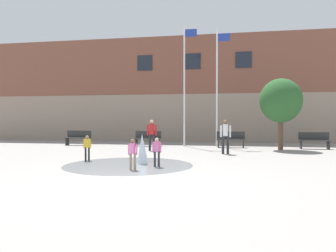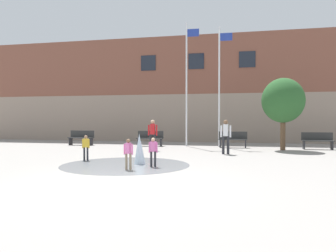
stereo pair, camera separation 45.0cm
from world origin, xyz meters
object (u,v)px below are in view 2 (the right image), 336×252
object	(u,v)px
child_in_fountain	(128,152)
park_bench_under_left_flagpole	(150,138)
park_bench_near_trashcan	(233,139)
child_running	(153,150)
park_bench_far_left	(81,137)
flagpole_right	(220,83)
teen_by_trashcan	(153,133)
flagpole_left	(187,81)
child_with_pink_shirt	(86,146)
street_tree_near_building	(283,101)
adult_watching	(226,134)
park_bench_far_right	(317,140)

from	to	relation	value
child_in_fountain	park_bench_under_left_flagpole	bearing A→B (deg)	-169.26
park_bench_near_trashcan	child_running	xyz separation A→B (m)	(-2.53, -8.30, 0.10)
park_bench_far_left	park_bench_under_left_flagpole	world-z (taller)	same
park_bench_far_left	flagpole_right	size ratio (longest dim) A/B	0.23
child_in_fountain	teen_by_trashcan	bearing A→B (deg)	-172.43
park_bench_near_trashcan	flagpole_right	world-z (taller)	flagpole_right
teen_by_trashcan	flagpole_left	bearing A→B (deg)	154.32
child_with_pink_shirt	flagpole_left	distance (m)	8.84
park_bench_far_left	child_with_pink_shirt	world-z (taller)	child_with_pink_shirt
child_running	street_tree_near_building	bearing A→B (deg)	17.85
child_with_pink_shirt	street_tree_near_building	bearing A→B (deg)	18.80
child_with_pink_shirt	flagpole_left	world-z (taller)	flagpole_left
child_in_fountain	adult_watching	bearing A→B (deg)	151.90
adult_watching	flagpole_left	distance (m)	5.67
teen_by_trashcan	park_bench_far_right	bearing A→B (deg)	103.24
child_in_fountain	child_running	bearing A→B (deg)	142.18
street_tree_near_building	teen_by_trashcan	bearing A→B (deg)	-165.51
adult_watching	child_in_fountain	bearing A→B (deg)	-22.81
park_bench_under_left_flagpole	adult_watching	size ratio (longest dim) A/B	1.01
park_bench_near_trashcan	adult_watching	distance (m)	3.72
park_bench_far_left	teen_by_trashcan	size ratio (longest dim) A/B	1.01
flagpole_right	child_with_pink_shirt	bearing A→B (deg)	-121.70
flagpole_left	flagpole_right	xyz separation A→B (m)	(1.94, 0.00, -0.18)
park_bench_under_left_flagpole	park_bench_near_trashcan	world-z (taller)	same
child_in_fountain	flagpole_right	world-z (taller)	flagpole_right
park_bench_near_trashcan	teen_by_trashcan	xyz separation A→B (m)	(-4.01, -2.72, 0.45)
park_bench_under_left_flagpole	child_running	bearing A→B (deg)	-74.09
park_bench_under_left_flagpole	teen_by_trashcan	world-z (taller)	teen_by_trashcan
child_running	park_bench_far_left	bearing A→B (deg)	92.51
park_bench_near_trashcan	park_bench_far_right	distance (m)	4.46
teen_by_trashcan	flagpole_right	size ratio (longest dim) A/B	0.23
park_bench_near_trashcan	park_bench_far_right	xyz separation A→B (m)	(4.46, -0.17, 0.00)
park_bench_near_trashcan	flagpole_right	xyz separation A→B (m)	(-0.78, 0.45, 3.29)
park_bench_under_left_flagpole	child_running	distance (m)	8.71
child_with_pink_shirt	flagpole_right	size ratio (longest dim) A/B	0.14
park_bench_under_left_flagpole	street_tree_near_building	size ratio (longest dim) A/B	0.42
park_bench_under_left_flagpole	teen_by_trashcan	xyz separation A→B (m)	(0.90, -2.79, 0.45)
park_bench_under_left_flagpole	flagpole_right	xyz separation A→B (m)	(4.14, 0.39, 3.29)
park_bench_near_trashcan	flagpole_right	size ratio (longest dim) A/B	0.23
street_tree_near_building	child_running	bearing A→B (deg)	-125.03
teen_by_trashcan	street_tree_near_building	xyz separation A→B (m)	(6.59, 1.70, 1.65)
park_bench_far_left	child_in_fountain	xyz separation A→B (m)	(6.19, -9.00, 0.10)
park_bench_near_trashcan	flagpole_left	world-z (taller)	flagpole_left
park_bench_near_trashcan	child_with_pink_shirt	distance (m)	9.09
child_with_pink_shirt	street_tree_near_building	world-z (taller)	street_tree_near_building
child_with_pink_shirt	park_bench_far_left	bearing A→B (deg)	99.44
flagpole_right	child_running	bearing A→B (deg)	-101.31
child_with_pink_shirt	park_bench_far_right	bearing A→B (deg)	16.60
child_in_fountain	child_with_pink_shirt	world-z (taller)	same
child_in_fountain	flagpole_left	world-z (taller)	flagpole_left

